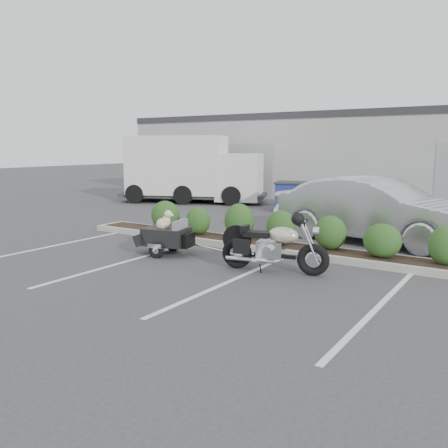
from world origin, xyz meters
The scene contains 8 objects.
ground centered at (0.00, 0.00, 0.00)m, with size 90.00×90.00×0.00m, color #38383A.
planter_kerb centered at (1.00, 2.20, 0.07)m, with size 12.00×1.00×0.15m, color #9E9E93.
building centered at (0.00, 17.00, 2.00)m, with size 26.00×10.00×4.00m, color #9EA099.
motorcycle centered at (1.56, 0.39, 0.50)m, with size 2.18×0.92×1.27m.
pet_trailer centered at (-1.23, 0.41, 0.44)m, with size 1.78×1.02×1.05m.
sedan centered at (2.38, 4.47, 0.85)m, with size 1.81×5.18×1.71m, color silver.
dumpster centered at (-1.70, 8.73, 0.58)m, with size 2.00×1.65×1.14m.
delivery_truck centered at (-7.00, 9.09, 1.40)m, with size 6.68×4.24×2.92m.
Camera 1 is at (5.77, -7.80, 2.48)m, focal length 38.00 mm.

